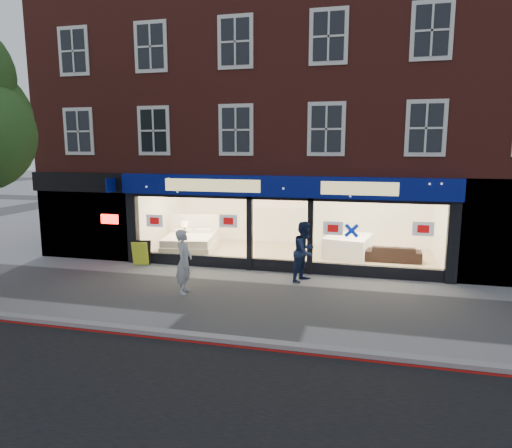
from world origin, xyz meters
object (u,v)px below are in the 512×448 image
at_px(display_bed, 190,242).
at_px(mattress_stack, 348,246).
at_px(sofa, 393,253).
at_px(a_board, 142,253).
at_px(pedestrian_blue, 305,251).
at_px(pedestrian_grey, 184,262).

height_order(display_bed, mattress_stack, display_bed).
relative_size(sofa, a_board, 2.23).
relative_size(mattress_stack, pedestrian_blue, 1.15).
bearing_deg(pedestrian_grey, pedestrian_blue, -62.10).
bearing_deg(pedestrian_grey, mattress_stack, -43.74).
xyz_separation_m(display_bed, pedestrian_grey, (1.72, -4.66, 0.47)).
distance_m(display_bed, pedestrian_grey, 4.99).
height_order(pedestrian_grey, pedestrian_blue, pedestrian_blue).
height_order(display_bed, a_board, display_bed).
bearing_deg(mattress_stack, pedestrian_grey, -129.07).
xyz_separation_m(sofa, pedestrian_blue, (-2.84, -2.95, 0.57)).
height_order(a_board, pedestrian_blue, pedestrian_blue).
height_order(sofa, pedestrian_blue, pedestrian_blue).
bearing_deg(pedestrian_blue, a_board, 107.42).
distance_m(display_bed, mattress_stack, 6.22).
relative_size(mattress_stack, sofa, 1.12).
height_order(mattress_stack, a_board, a_board).
xyz_separation_m(a_board, pedestrian_grey, (2.77, -2.62, 0.50)).
relative_size(mattress_stack, pedestrian_grey, 1.18).
bearing_deg(sofa, pedestrian_grey, 39.52).
xyz_separation_m(display_bed, sofa, (7.80, 0.37, -0.08)).
bearing_deg(pedestrian_grey, display_bed, 15.56).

